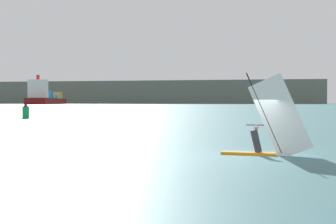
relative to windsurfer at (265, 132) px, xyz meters
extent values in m
plane|color=#386066|center=(-0.74, -0.54, -1.03)|extent=(4000.00, 4000.00, 0.00)
cube|color=orange|center=(-0.71, 0.24, -0.97)|extent=(2.51, 1.35, 0.12)
cylinder|color=black|center=(-0.06, 0.02, 0.88)|extent=(1.56, 0.57, 3.61)
cube|color=white|center=(0.61, -0.21, 0.72)|extent=(2.72, 0.96, 3.88)
cylinder|color=black|center=(-0.06, 0.02, 0.32)|extent=(1.50, 0.54, 0.04)
cylinder|color=#2D2D33|center=(-0.38, 0.13, -0.41)|extent=(0.61, 0.47, 1.05)
sphere|color=tan|center=(-0.38, 0.13, 0.22)|extent=(0.22, 0.22, 0.22)
cube|color=maroon|center=(-157.15, 618.14, 3.13)|extent=(33.78, 176.02, 8.32)
cube|color=silver|center=(-154.29, 551.68, 19.26)|extent=(24.86, 11.36, 23.94)
cylinder|color=red|center=(-154.29, 551.68, 34.23)|extent=(4.00, 4.00, 6.00)
cube|color=#1E66AD|center=(-155.82, 587.22, 12.49)|extent=(24.22, 14.96, 10.40)
cube|color=gold|center=(-156.49, 602.71, 9.89)|extent=(24.22, 14.96, 5.20)
cube|color=#1E66AD|center=(-157.15, 618.20, 9.89)|extent=(24.22, 14.96, 5.20)
cube|color=#99999E|center=(-157.82, 633.69, 8.59)|extent=(24.22, 14.96, 2.60)
cube|color=#99999E|center=(-158.49, 649.18, 11.19)|extent=(24.22, 14.96, 7.80)
cube|color=gold|center=(-159.16, 664.67, 12.49)|extent=(24.22, 14.96, 10.40)
cube|color=red|center=(-159.83, 680.16, 8.59)|extent=(24.22, 14.96, 2.60)
cube|color=#60665B|center=(-7.72, 935.56, 19.62)|extent=(730.69, 500.38, 41.30)
cylinder|color=#19994C|center=(-23.94, 45.94, -0.15)|extent=(0.99, 0.99, 1.76)
cone|color=black|center=(-23.94, 45.94, 0.98)|extent=(0.69, 0.69, 0.50)
camera|label=1|loc=(-5.05, -19.32, 1.34)|focal=46.48mm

